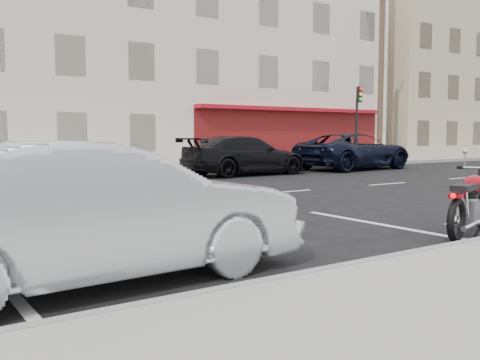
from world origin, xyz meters
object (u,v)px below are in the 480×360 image
object	(u,v)px
traffic_light	(358,114)
fire_hydrant	(334,154)
utility_pole	(381,74)
sedan_silver	(94,213)
car_far	(245,156)
suv_far	(354,151)

from	to	relation	value
traffic_light	fire_hydrant	bearing A→B (deg)	173.64
utility_pole	sedan_silver	distance (m)	25.47
traffic_light	car_far	distance (m)	9.67
utility_pole	car_far	distance (m)	12.17
utility_pole	traffic_light	world-z (taller)	utility_pole
suv_far	utility_pole	bearing A→B (deg)	-64.06
fire_hydrant	sedan_silver	world-z (taller)	sedan_silver
utility_pole	sedan_silver	bearing A→B (deg)	-145.41
suv_far	car_far	bearing A→B (deg)	85.28
traffic_light	suv_far	distance (m)	4.66
utility_pole	car_far	world-z (taller)	utility_pole
traffic_light	suv_far	world-z (taller)	traffic_light
utility_pole	suv_far	size ratio (longest dim) A/B	1.59
sedan_silver	suv_far	bearing A→B (deg)	-56.72
utility_pole	car_far	bearing A→B (deg)	-164.09
suv_far	car_far	distance (m)	5.83
traffic_light	fire_hydrant	xyz separation A→B (m)	(-1.50, 0.17, -2.03)
fire_hydrant	suv_far	bearing A→B (deg)	-119.68
utility_pole	fire_hydrant	bearing A→B (deg)	-178.36
fire_hydrant	car_far	size ratio (longest dim) A/B	0.14
traffic_light	suv_far	size ratio (longest dim) A/B	0.67
utility_pole	traffic_light	size ratio (longest dim) A/B	2.37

